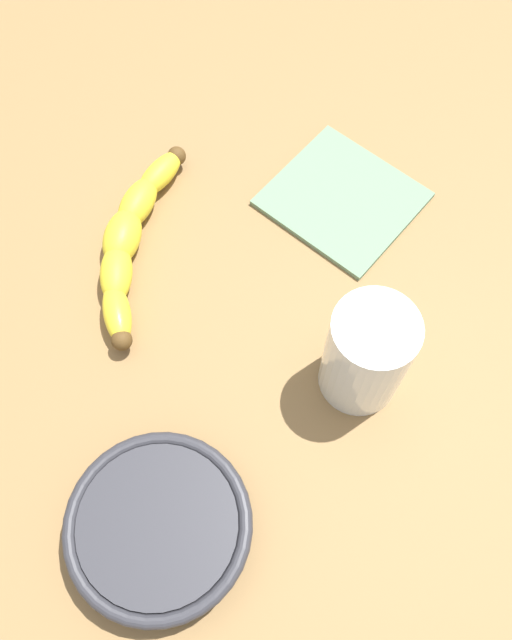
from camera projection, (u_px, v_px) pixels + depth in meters
wooden_tabletop at (188, 336)px, 64.89cm from camera, size 120.00×120.00×3.00cm
banana at (130, 238)px, 65.86cm from camera, size 12.47×21.68×3.63cm
smoothie_glass at (366, 356)px, 56.48cm from camera, size 7.29×7.29×11.51cm
ceramic_bowl at (159, 527)px, 53.52cm from camera, size 15.28×15.28×3.79cm
folded_napkin at (343, 199)px, 69.75cm from camera, size 15.00×14.15×0.60cm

